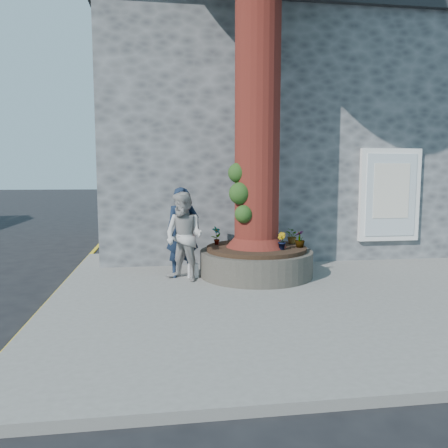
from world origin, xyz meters
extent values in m
plane|color=black|center=(0.00, 0.00, 0.00)|extent=(120.00, 120.00, 0.00)
cube|color=slate|center=(1.50, 1.00, 0.06)|extent=(9.00, 8.00, 0.12)
cube|color=yellow|center=(-3.05, 1.00, 0.00)|extent=(0.10, 30.00, 0.01)
cube|color=#484A4D|center=(2.50, 7.20, 3.00)|extent=(10.00, 8.00, 6.00)
cube|color=black|center=(2.50, 7.20, 6.15)|extent=(10.30, 8.30, 0.30)
cube|color=white|center=(4.30, 3.14, 1.70)|extent=(1.50, 0.12, 2.20)
cube|color=silver|center=(4.30, 3.08, 1.70)|extent=(1.25, 0.04, 1.95)
cube|color=silver|center=(4.30, 3.06, 1.80)|extent=(0.90, 0.02, 1.30)
cylinder|color=black|center=(0.80, 2.00, 0.38)|extent=(2.30, 2.30, 0.52)
cylinder|color=black|center=(0.80, 2.00, 0.68)|extent=(2.04, 2.04, 0.08)
cylinder|color=#4D1613|center=(0.80, 2.00, 4.47)|extent=(0.90, 0.90, 7.50)
cone|color=#4D1613|center=(0.80, 2.00, 1.07)|extent=(1.24, 1.24, 0.70)
sphere|color=#1A3E14|center=(0.42, 1.80, 1.82)|extent=(0.44, 0.44, 0.44)
sphere|color=#1A3E14|center=(0.48, 1.70, 1.42)|extent=(0.36, 0.36, 0.36)
sphere|color=#1A3E14|center=(0.40, 1.92, 2.22)|extent=(0.40, 0.40, 0.40)
imported|color=#121E32|center=(-0.70, 2.10, 1.03)|extent=(0.68, 0.46, 1.82)
imported|color=#A6A29E|center=(-0.68, 1.78, 0.99)|extent=(1.07, 1.04, 1.74)
cube|color=white|center=(-0.50, 2.00, 0.26)|extent=(0.21, 0.14, 0.28)
imported|color=gray|center=(0.02, 2.35, 0.91)|extent=(0.25, 0.23, 0.39)
imported|color=gray|center=(1.21, 1.58, 0.89)|extent=(0.23, 0.23, 0.34)
imported|color=gray|center=(1.65, 1.78, 0.89)|extent=(0.27, 0.27, 0.34)
imported|color=gray|center=(1.65, 2.27, 0.88)|extent=(0.36, 0.38, 0.33)
camera|label=1|loc=(-1.10, -6.64, 2.19)|focal=35.00mm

